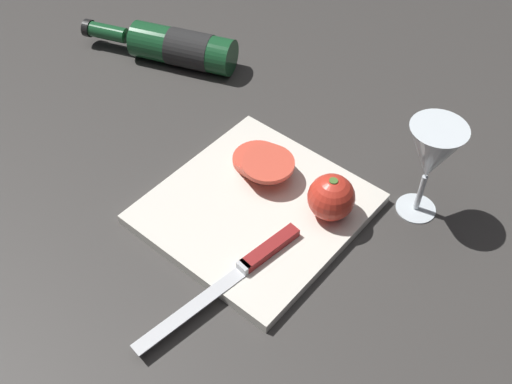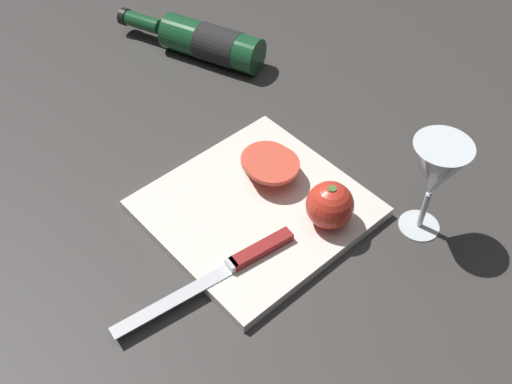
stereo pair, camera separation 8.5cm
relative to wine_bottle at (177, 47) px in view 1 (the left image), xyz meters
The scene contains 7 objects.
ground_plane 0.41m from the wine_bottle, 66.72° to the left, with size 3.00×3.00×0.00m, color #383533.
cutting_board 0.43m from the wine_bottle, 61.47° to the left, with size 0.31×0.30×0.02m.
wine_bottle is the anchor object (origin of this frame).
wine_glass 0.57m from the wine_bottle, 86.34° to the left, with size 0.08×0.08×0.17m.
whole_tomato 0.50m from the wine_bottle, 72.96° to the left, with size 0.07×0.07×0.07m.
knife 0.53m from the wine_bottle, 56.84° to the left, with size 0.29×0.06×0.01m.
tomato_slice_stack_near 0.36m from the wine_bottle, 67.52° to the left, with size 0.11×0.12×0.04m.
Camera 1 is at (0.51, 0.40, 0.72)m, focal length 42.00 mm.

